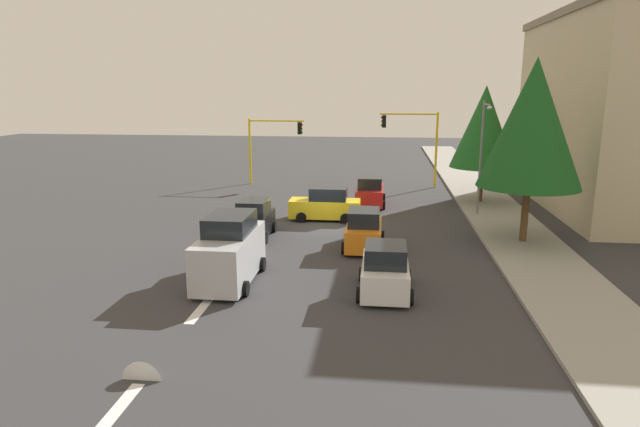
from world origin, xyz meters
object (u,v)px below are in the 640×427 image
Objects in this scene: tree_roadside_mid at (484,127)px; traffic_signal_far_left at (414,135)px; street_lamp_curbside at (483,146)px; car_orange at (364,231)px; car_black at (253,220)px; car_yellow at (326,205)px; traffic_signal_far_right at (272,138)px; delivery_van_silver at (230,251)px; car_white at (385,271)px; car_red at (370,192)px; tree_roadside_near at (533,123)px.

traffic_signal_far_left is at bearing -144.58° from tree_roadside_mid.
traffic_signal_far_left is 10.95m from street_lamp_curbside.
car_orange and car_black have the same top height.
traffic_signal_far_right is at bearing -154.84° from car_yellow.
car_yellow is at bearing 166.25° from delivery_van_silver.
car_orange is 6.29m from car_yellow.
car_orange is at bearing -32.52° from tree_roadside_mid.
car_black is at bearing -137.04° from car_white.
car_yellow is 1.07× the size of car_red.
traffic_signal_far_right is at bearing -172.84° from delivery_van_silver.
traffic_signal_far_left reaches higher than car_red.
delivery_van_silver is at bearing 5.51° from car_black.
car_red is (-15.63, 5.26, -0.38)m from delivery_van_silver.
car_black is 10.14m from car_white.
delivery_van_silver is 1.32× the size of car_white.
car_black is at bearing -29.23° from traffic_signal_far_left.
car_yellow is at bearing -156.61° from car_orange.
car_red is at bearing 179.84° from car_orange.
car_white is at bearing 84.67° from delivery_van_silver.
car_orange is 10.25m from car_red.
traffic_signal_far_left is 1.60× the size of car_orange.
street_lamp_curbside is 17.74m from delivery_van_silver.
car_white is (11.74, 3.52, -0.00)m from car_yellow.
delivery_van_silver reaches higher than car_orange.
traffic_signal_far_right reaches higher than car_yellow.
tree_roadside_mid is (-10.00, -0.50, -0.84)m from tree_roadside_near.
car_yellow is (-5.77, -2.50, 0.00)m from car_orange.
tree_roadside_mid is 8.76m from car_red.
delivery_van_silver is at bearing -43.07° from street_lamp_curbside.
tree_roadside_mid reaches higher than traffic_signal_far_right.
traffic_signal_far_right is 1.44× the size of car_orange.
tree_roadside_near is 11.62m from car_white.
tree_roadside_near is (16.00, 16.14, 2.26)m from traffic_signal_far_right.
tree_roadside_near is 1.91× the size of delivery_van_silver.
delivery_van_silver reaches higher than car_white.
car_white is (7.42, 6.91, 0.00)m from car_black.
traffic_signal_far_left is at bearing 156.87° from car_red.
delivery_van_silver is 16.50m from car_red.
car_white is at bearing 42.96° from car_black.
traffic_signal_far_left is 24.06m from car_white.
tree_roadside_mid is at bearing 120.96° from car_yellow.
tree_roadside_near is 1.16× the size of tree_roadside_mid.
street_lamp_curbside is 4.54m from tree_roadside_mid.
delivery_van_silver is at bearing -44.18° from car_orange.
traffic_signal_far_left reaches higher than delivery_van_silver.
car_orange is 0.99× the size of car_black.
car_yellow is at bearing -59.04° from tree_roadside_mid.
delivery_van_silver is (7.15, -13.23, -4.76)m from tree_roadside_near.
car_black is (16.31, -9.13, -3.28)m from traffic_signal_far_left.
tree_roadside_near reaches higher than traffic_signal_far_right.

